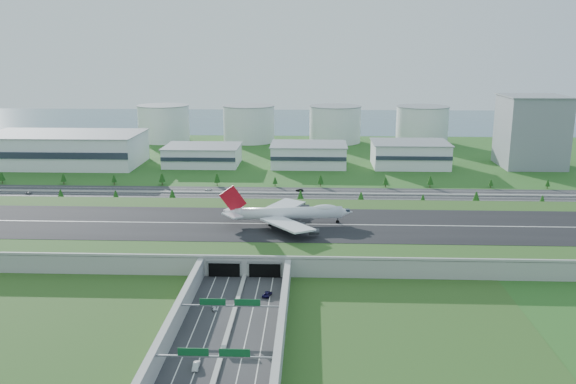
{
  "coord_description": "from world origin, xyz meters",
  "views": [
    {
      "loc": [
        27.78,
        -288.37,
        95.18
      ],
      "look_at": [
        14.77,
        35.0,
        15.95
      ],
      "focal_mm": 38.0,
      "sensor_mm": 36.0,
      "label": 1
    }
  ],
  "objects_px": {
    "office_tower": "(531,132)",
    "car_2": "(267,294)",
    "fuel_tank_a": "(164,124)",
    "car_4": "(29,193)",
    "car_7": "(208,190)",
    "boeing_747": "(288,213)",
    "car_0": "(214,308)",
    "car_5": "(300,190)",
    "car_1": "(196,366)"
  },
  "relations": [
    {
      "from": "car_1",
      "to": "car_5",
      "type": "relative_size",
      "value": 1.01
    },
    {
      "from": "fuel_tank_a",
      "to": "car_7",
      "type": "height_order",
      "value": "fuel_tank_a"
    },
    {
      "from": "car_0",
      "to": "car_7",
      "type": "relative_size",
      "value": 0.85
    },
    {
      "from": "car_0",
      "to": "car_5",
      "type": "relative_size",
      "value": 0.78
    },
    {
      "from": "office_tower",
      "to": "car_0",
      "type": "relative_size",
      "value": 13.6
    },
    {
      "from": "car_5",
      "to": "car_7",
      "type": "bearing_deg",
      "value": -71.39
    },
    {
      "from": "car_5",
      "to": "boeing_747",
      "type": "bearing_deg",
      "value": 15.96
    },
    {
      "from": "car_2",
      "to": "fuel_tank_a",
      "type": "bearing_deg",
      "value": -58.35
    },
    {
      "from": "office_tower",
      "to": "car_2",
      "type": "xyz_separation_m",
      "value": [
        -189.07,
        -264.8,
        -26.56
      ]
    },
    {
      "from": "boeing_747",
      "to": "car_2",
      "type": "relative_size",
      "value": 11.12
    },
    {
      "from": "fuel_tank_a",
      "to": "car_4",
      "type": "height_order",
      "value": "fuel_tank_a"
    },
    {
      "from": "car_0",
      "to": "car_2",
      "type": "height_order",
      "value": "car_2"
    },
    {
      "from": "car_1",
      "to": "car_4",
      "type": "relative_size",
      "value": 1.29
    },
    {
      "from": "car_2",
      "to": "car_7",
      "type": "height_order",
      "value": "car_2"
    },
    {
      "from": "car_1",
      "to": "car_2",
      "type": "xyz_separation_m",
      "value": [
        17.39,
        54.73,
        -0.04
      ]
    },
    {
      "from": "fuel_tank_a",
      "to": "car_2",
      "type": "relative_size",
      "value": 8.43
    },
    {
      "from": "car_0",
      "to": "car_4",
      "type": "relative_size",
      "value": 1.0
    },
    {
      "from": "car_0",
      "to": "car_2",
      "type": "distance_m",
      "value": 22.85
    },
    {
      "from": "car_0",
      "to": "car_7",
      "type": "xyz_separation_m",
      "value": [
        -33.3,
        184.33,
        0.0
      ]
    },
    {
      "from": "boeing_747",
      "to": "car_2",
      "type": "distance_m",
      "value": 71.35
    },
    {
      "from": "car_2",
      "to": "car_5",
      "type": "xyz_separation_m",
      "value": [
        8.82,
        171.47,
        0.03
      ]
    },
    {
      "from": "boeing_747",
      "to": "car_7",
      "type": "relative_size",
      "value": 13.81
    },
    {
      "from": "car_2",
      "to": "office_tower",
      "type": "bearing_deg",
      "value": -112.9
    },
    {
      "from": "car_2",
      "to": "car_7",
      "type": "xyz_separation_m",
      "value": [
        -51.77,
        170.88,
        -0.13
      ]
    },
    {
      "from": "boeing_747",
      "to": "car_0",
      "type": "relative_size",
      "value": 16.31
    },
    {
      "from": "car_5",
      "to": "fuel_tank_a",
      "type": "bearing_deg",
      "value": -128.1
    },
    {
      "from": "office_tower",
      "to": "car_5",
      "type": "height_order",
      "value": "office_tower"
    },
    {
      "from": "office_tower",
      "to": "car_4",
      "type": "height_order",
      "value": "office_tower"
    },
    {
      "from": "fuel_tank_a",
      "to": "car_0",
      "type": "bearing_deg",
      "value": -74.04
    },
    {
      "from": "fuel_tank_a",
      "to": "boeing_747",
      "type": "height_order",
      "value": "fuel_tank_a"
    },
    {
      "from": "boeing_747",
      "to": "car_5",
      "type": "xyz_separation_m",
      "value": [
        3.69,
        101.48,
        -12.83
      ]
    },
    {
      "from": "car_1",
      "to": "car_2",
      "type": "height_order",
      "value": "car_1"
    },
    {
      "from": "car_0",
      "to": "car_1",
      "type": "bearing_deg",
      "value": -108.93
    },
    {
      "from": "car_1",
      "to": "office_tower",
      "type": "bearing_deg",
      "value": 56.57
    },
    {
      "from": "fuel_tank_a",
      "to": "boeing_747",
      "type": "bearing_deg",
      "value": -66.29
    },
    {
      "from": "boeing_747",
      "to": "car_5",
      "type": "height_order",
      "value": "boeing_747"
    },
    {
      "from": "car_1",
      "to": "fuel_tank_a",
      "type": "bearing_deg",
      "value": 104.08
    },
    {
      "from": "fuel_tank_a",
      "to": "car_0",
      "type": "relative_size",
      "value": 12.36
    },
    {
      "from": "fuel_tank_a",
      "to": "car_7",
      "type": "distance_m",
      "value": 224.05
    },
    {
      "from": "fuel_tank_a",
      "to": "car_4",
      "type": "xyz_separation_m",
      "value": [
        -35.66,
        -222.26,
        -16.69
      ]
    },
    {
      "from": "car_0",
      "to": "car_7",
      "type": "distance_m",
      "value": 187.31
    },
    {
      "from": "car_7",
      "to": "boeing_747",
      "type": "bearing_deg",
      "value": 44.94
    },
    {
      "from": "fuel_tank_a",
      "to": "car_5",
      "type": "height_order",
      "value": "fuel_tank_a"
    },
    {
      "from": "fuel_tank_a",
      "to": "car_5",
      "type": "bearing_deg",
      "value": -56.15
    },
    {
      "from": "car_4",
      "to": "car_5",
      "type": "height_order",
      "value": "car_5"
    },
    {
      "from": "car_7",
      "to": "car_4",
      "type": "bearing_deg",
      "value": -67.86
    },
    {
      "from": "car_4",
      "to": "car_7",
      "type": "distance_m",
      "value": 115.59
    },
    {
      "from": "car_1",
      "to": "car_0",
      "type": "bearing_deg",
      "value": 90.94
    },
    {
      "from": "boeing_747",
      "to": "car_0",
      "type": "xyz_separation_m",
      "value": [
        -23.6,
        -83.45,
        -12.99
      ]
    },
    {
      "from": "fuel_tank_a",
      "to": "car_4",
      "type": "distance_m",
      "value": 225.72
    }
  ]
}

